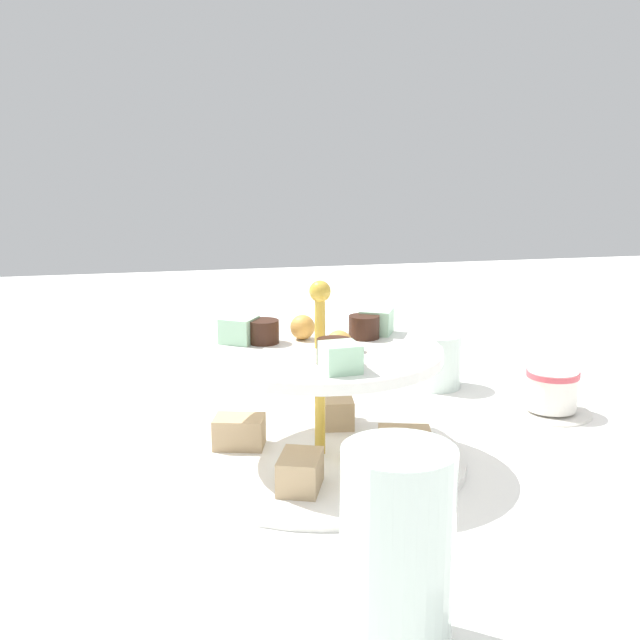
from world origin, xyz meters
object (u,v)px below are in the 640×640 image
at_px(teacup_with_saucer, 552,393).
at_px(tiered_serving_stand, 320,411).
at_px(water_glass_tall_right, 397,550).
at_px(water_glass_short_left, 435,361).

bearing_deg(teacup_with_saucer, tiered_serving_stand, -164.01).
distance_m(water_glass_tall_right, teacup_with_saucer, 0.47).
height_order(water_glass_short_left, teacup_with_saucer, water_glass_short_left).
xyz_separation_m(water_glass_tall_right, teacup_with_saucer, (0.30, 0.36, -0.04)).
xyz_separation_m(water_glass_short_left, teacup_with_saucer, (0.09, -0.12, -0.01)).
relative_size(tiered_serving_stand, water_glass_short_left, 4.11).
relative_size(tiered_serving_stand, teacup_with_saucer, 3.07).
distance_m(tiered_serving_stand, water_glass_short_left, 0.28).
height_order(water_glass_tall_right, water_glass_short_left, water_glass_tall_right).
xyz_separation_m(water_glass_tall_right, water_glass_short_left, (0.21, 0.49, -0.03)).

